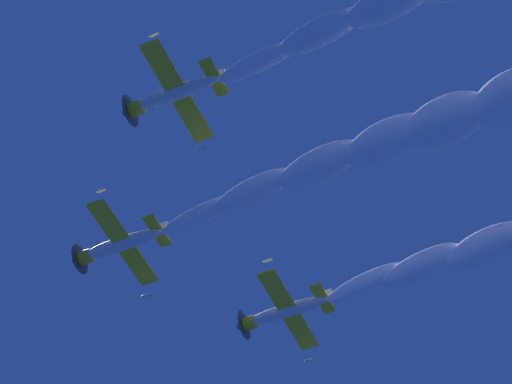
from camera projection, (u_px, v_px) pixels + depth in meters
airplane_lead at (119, 245)px, 84.40m from camera, size 8.27×7.57×3.31m
airplane_left_wingman at (172, 94)px, 78.94m from camera, size 8.30×7.57×3.27m
airplane_right_wingman at (284, 312)px, 87.22m from camera, size 8.29×7.56×3.20m
smoke_trail_lead at (415, 133)px, 77.88m from camera, size 7.10×29.02×6.49m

